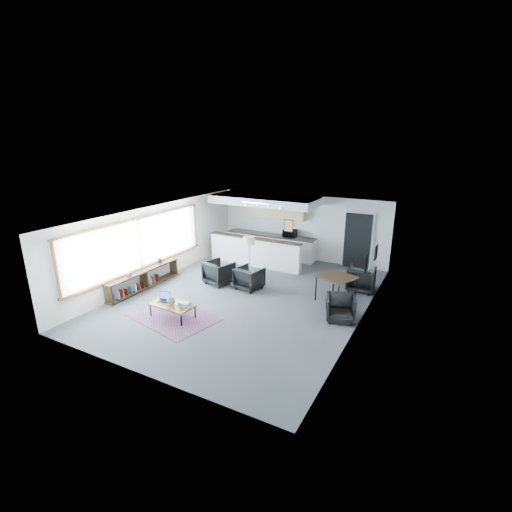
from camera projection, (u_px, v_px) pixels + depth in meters
The scene contains 21 objects.
room at pixel (246, 257), 11.19m from camera, with size 7.02×9.02×2.62m.
window at pixel (139, 245), 11.95m from camera, with size 0.10×5.95×1.66m.
console at pixel (143, 280), 12.10m from camera, with size 0.35×3.00×0.80m.
kitchenette at pixel (266, 226), 14.82m from camera, with size 4.20×1.96×2.60m.
doorway at pixel (358, 240), 13.93m from camera, with size 1.10×0.12×2.15m.
track_light at pixel (263, 204), 12.93m from camera, with size 1.60×0.07×0.15m.
wall_art_lower at pixel (366, 263), 9.88m from camera, with size 0.03×0.38×0.48m.
wall_art_upper at pixel (376, 253), 10.99m from camera, with size 0.03×0.34×0.44m.
kilim_rug at pixel (173, 317), 10.27m from camera, with size 2.63×2.06×0.01m.
coffee_table at pixel (172, 305), 10.16m from camera, with size 1.25×0.71×0.40m.
laptop at pixel (164, 298), 10.38m from camera, with size 0.38×0.34×0.23m.
ceramic_pot at pixel (171, 301), 10.08m from camera, with size 0.23×0.23×0.23m.
book_stack at pixel (185, 304), 10.06m from camera, with size 0.34×0.28×0.10m.
coaster at pixel (166, 308), 9.91m from camera, with size 0.13×0.13×0.01m.
armchair_left at pixel (219, 271), 12.55m from camera, with size 0.84×0.78×0.86m, color black.
armchair_right at pixel (249, 277), 12.11m from camera, with size 0.78×0.73×0.81m, color black.
floor_lamp at pixel (249, 242), 12.97m from camera, with size 0.56×0.56×1.46m.
dining_table at pixel (336, 278), 11.09m from camera, with size 1.23×1.23×0.80m.
dining_chair_near at pixel (341, 309), 10.03m from camera, with size 0.64×0.60×0.66m, color black.
dining_chair_far at pixel (361, 280), 11.99m from camera, with size 0.71×0.66×0.73m, color black.
microwave at pixel (290, 233), 14.89m from camera, with size 0.54×0.30×0.37m, color black.
Camera 1 is at (5.31, -9.23, 4.74)m, focal length 26.00 mm.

